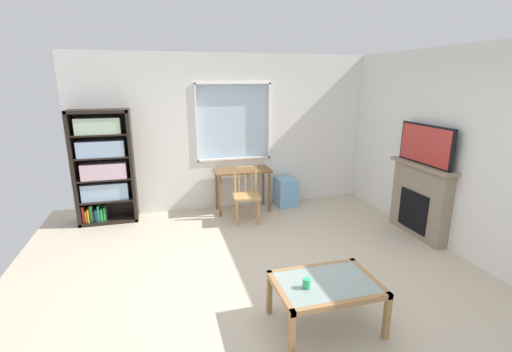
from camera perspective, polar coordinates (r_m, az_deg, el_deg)
ground at (r=4.36m, az=2.21°, el=-16.01°), size 6.14×6.18×0.02m
wall_back_with_window at (r=6.31m, az=-4.90°, el=6.72°), size 5.14×0.15×2.69m
wall_right at (r=5.26m, az=30.92°, el=3.11°), size 0.12×5.38×2.69m
bookshelf at (r=6.11m, az=-23.38°, el=1.65°), size 0.90×0.38×1.82m
desk_under_window at (r=6.16m, az=-2.19°, el=-0.05°), size 0.97×0.48×0.75m
wooden_chair at (r=5.72m, az=-1.57°, el=-2.99°), size 0.46×0.44×0.90m
plastic_drawer_unit at (r=6.54m, az=4.83°, el=-2.54°), size 0.35×0.40×0.52m
fireplace at (r=5.73m, az=24.83°, el=-3.52°), size 0.26×1.14×1.09m
tv at (r=5.53m, az=25.63°, el=4.56°), size 0.06×1.00×0.56m
coffee_table at (r=3.49m, az=11.18°, el=-17.29°), size 0.95×0.67×0.46m
sippy_cup at (r=3.32m, az=8.12°, el=-16.70°), size 0.07×0.07×0.09m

